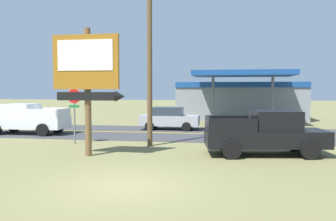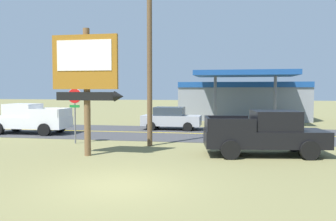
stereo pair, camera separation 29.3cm
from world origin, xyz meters
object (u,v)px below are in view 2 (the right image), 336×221
at_px(utility_pole, 150,46).
at_px(motel_sign, 87,73).
at_px(gas_station, 243,99).
at_px(pickup_black_parked_on_lawn, 266,133).
at_px(car_silver_near_lane, 171,118).
at_px(stop_sign, 75,106).
at_px(pickup_white_on_road, 29,119).

bearing_deg(utility_pole, motel_sign, -121.14).
relative_size(motel_sign, gas_station, 0.46).
height_order(pickup_black_parked_on_lawn, car_silver_near_lane, pickup_black_parked_on_lawn).
bearing_deg(pickup_black_parked_on_lawn, motel_sign, -167.92).
relative_size(motel_sign, stop_sign, 1.87).
xyz_separation_m(pickup_black_parked_on_lawn, car_silver_near_lane, (-5.84, 9.09, -0.13)).
xyz_separation_m(motel_sign, utility_pole, (1.97, 3.26, 1.50)).
distance_m(stop_sign, pickup_black_parked_on_lawn, 9.93).
distance_m(stop_sign, gas_station, 19.92).
xyz_separation_m(utility_pole, car_silver_near_lane, (-0.23, 7.45, -4.27)).
bearing_deg(pickup_white_on_road, motel_sign, -43.76).
relative_size(stop_sign, car_silver_near_lane, 0.70).
xyz_separation_m(stop_sign, gas_station, (9.21, 17.67, -0.08)).
bearing_deg(motel_sign, stop_sign, 122.98).
relative_size(pickup_black_parked_on_lawn, car_silver_near_lane, 1.29).
bearing_deg(motel_sign, pickup_white_on_road, 136.24).
relative_size(utility_pole, pickup_white_on_road, 1.84).
bearing_deg(gas_station, utility_pole, -106.05).
height_order(motel_sign, pickup_white_on_road, motel_sign).
xyz_separation_m(gas_station, car_silver_near_lane, (-5.32, -10.26, -1.11)).
relative_size(gas_station, pickup_black_parked_on_lawn, 2.21).
xyz_separation_m(utility_pole, gas_station, (5.09, 17.70, -3.16)).
bearing_deg(stop_sign, gas_station, 62.47).
bearing_deg(car_silver_near_lane, pickup_black_parked_on_lawn, -57.27).
relative_size(utility_pole, pickup_black_parked_on_lawn, 1.76).
relative_size(utility_pole, car_silver_near_lane, 2.28).
distance_m(pickup_white_on_road, car_silver_near_lane, 9.63).
xyz_separation_m(stop_sign, pickup_black_parked_on_lawn, (9.73, -1.68, -1.06)).
height_order(stop_sign, pickup_black_parked_on_lawn, stop_sign).
relative_size(stop_sign, pickup_white_on_road, 0.57).
bearing_deg(stop_sign, car_silver_near_lane, 62.32).
xyz_separation_m(motel_sign, gas_station, (7.07, 20.97, -1.66)).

